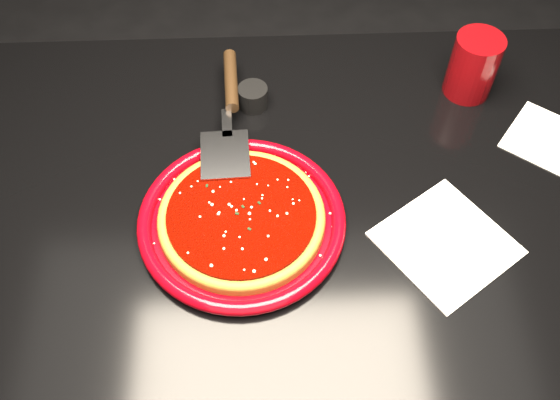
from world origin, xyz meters
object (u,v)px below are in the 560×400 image
at_px(ramekin, 253,97).
at_px(pizza_server, 229,113).
at_px(table, 282,306).
at_px(cup, 473,66).
at_px(plate, 242,220).

bearing_deg(ramekin, pizza_server, -124.68).
height_order(table, pizza_server, pizza_server).
xyz_separation_m(pizza_server, ramekin, (0.04, 0.06, -0.02)).
bearing_deg(ramekin, table, -78.68).
relative_size(pizza_server, cup, 2.86).
distance_m(plate, ramekin, 0.26).
bearing_deg(plate, ramekin, 85.31).
height_order(plate, cup, cup).
distance_m(table, ramekin, 0.45).
distance_m(pizza_server, ramekin, 0.07).
bearing_deg(cup, table, -145.53).
xyz_separation_m(table, ramekin, (-0.04, 0.21, 0.40)).
relative_size(pizza_server, ramekin, 6.35).
bearing_deg(table, cup, 34.47).
height_order(table, ramekin, ramekin).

